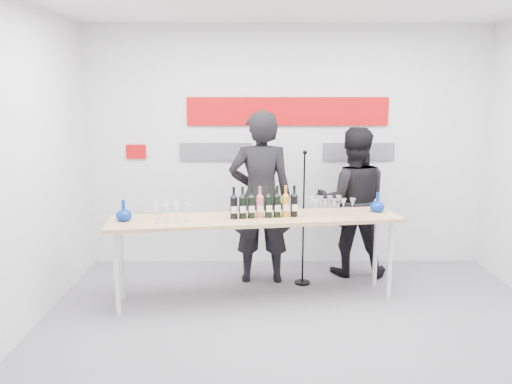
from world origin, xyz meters
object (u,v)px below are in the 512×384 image
Objects in this scene: mic_stand at (303,244)px; presenter_right at (352,202)px; tasting_table at (256,223)px; presenter_left at (261,198)px.

presenter_right is at bearing 53.61° from mic_stand.
tasting_table is at bearing -116.17° from mic_stand.
presenter_left reaches higher than presenter_right.
mic_stand is at bearing 165.36° from presenter_left.
presenter_left is 1.28× the size of mic_stand.
tasting_table is at bearing 40.58° from presenter_right.
presenter_left reaches higher than mic_stand.
tasting_table is 1.41m from presenter_right.
tasting_table is at bearing 82.65° from presenter_left.
mic_stand is (0.48, -0.11, -0.52)m from presenter_left.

